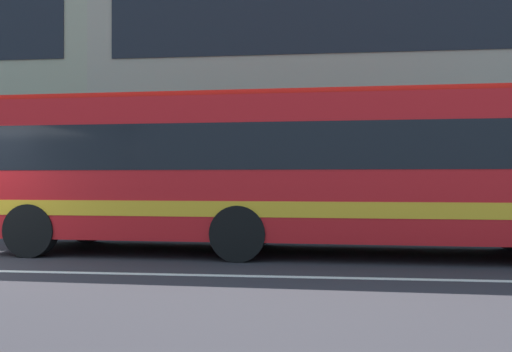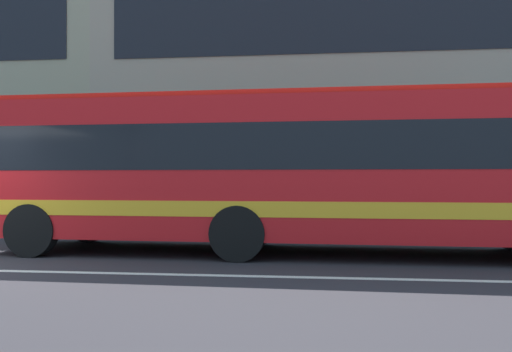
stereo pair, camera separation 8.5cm
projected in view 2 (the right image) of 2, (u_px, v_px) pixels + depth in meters
The scene contains 3 objects.
hedge_row_far at pixel (106, 213), 15.04m from camera, with size 20.73×1.10×1.02m, color #175127.
apartment_block_right at pixel (400, 72), 23.62m from camera, with size 24.34×10.08×12.44m.
transit_bus at pixel (283, 167), 10.53m from camera, with size 11.40×3.00×3.08m.
Camera 2 is at (6.57, -7.96, 1.46)m, focal length 37.34 mm.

